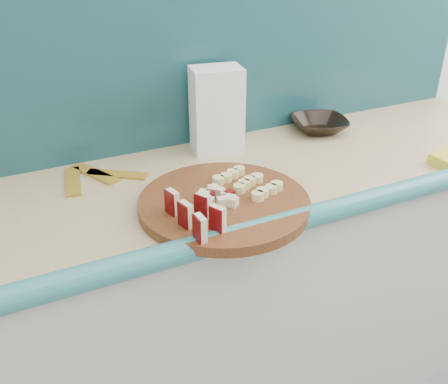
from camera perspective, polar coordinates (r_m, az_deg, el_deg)
name	(u,v)px	position (r m, az deg, el deg)	size (l,w,h in m)	color
kitchen_counter	(233,294)	(1.72, 1.00, -11.58)	(2.20, 0.63, 0.91)	silver
backsplash	(194,67)	(1.63, -3.49, 14.06)	(2.20, 0.02, 0.50)	teal
cutting_board	(224,203)	(1.29, 0.00, -1.32)	(0.44, 0.44, 0.03)	#46210F
apple_wedges	(195,214)	(1.16, -3.30, -2.50)	(0.10, 0.18, 0.06)	beige
apple_chunks	(216,199)	(1.26, -0.89, -0.81)	(0.07, 0.08, 0.02)	#EEE8BE
banana_slices	(248,183)	(1.34, 2.76, 1.06)	(0.16, 0.19, 0.02)	#E9DE8E
brown_bowl	(319,125)	(1.81, 10.83, 7.56)	(0.19, 0.19, 0.05)	black
flour_bag	(217,110)	(1.59, -0.85, 9.38)	(0.16, 0.11, 0.27)	white
banana_peel	(95,176)	(1.50, -14.51, 1.74)	(0.25, 0.21, 0.01)	gold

